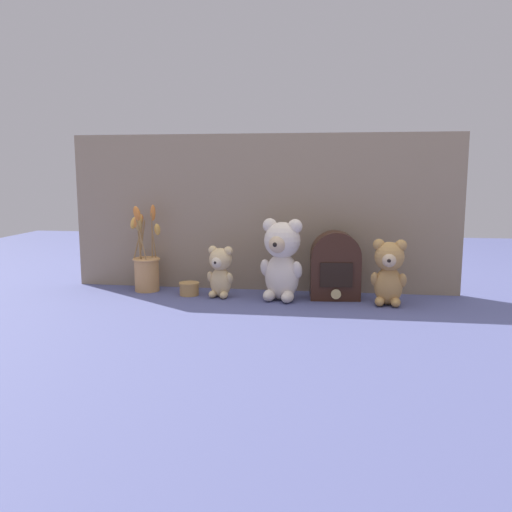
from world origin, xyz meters
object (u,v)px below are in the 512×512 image
at_px(teddy_bear_medium, 389,271).
at_px(vintage_radio, 335,266).
at_px(teddy_bear_small, 220,271).
at_px(decorative_tin_tall, 189,289).
at_px(teddy_bear_large, 282,258).
at_px(flower_vase, 146,266).

xyz_separation_m(teddy_bear_medium, vintage_radio, (-0.18, 0.07, 0.00)).
height_order(teddy_bear_small, decorative_tin_tall, teddy_bear_small).
distance_m(teddy_bear_medium, vintage_radio, 0.19).
relative_size(teddy_bear_large, vintage_radio, 1.19).
height_order(teddy_bear_medium, flower_vase, flower_vase).
height_order(teddy_bear_large, teddy_bear_small, teddy_bear_large).
relative_size(teddy_bear_large, teddy_bear_small, 1.55).
bearing_deg(teddy_bear_medium, vintage_radio, 159.97).
xyz_separation_m(teddy_bear_small, vintage_radio, (0.41, 0.03, 0.02)).
bearing_deg(teddy_bear_small, vintage_radio, 4.84).
height_order(teddy_bear_large, decorative_tin_tall, teddy_bear_large).
bearing_deg(vintage_radio, flower_vase, 177.89).
distance_m(flower_vase, decorative_tin_tall, 0.20).
xyz_separation_m(teddy_bear_large, vintage_radio, (0.19, 0.05, -0.03)).
bearing_deg(teddy_bear_small, flower_vase, 168.56).
bearing_deg(flower_vase, teddy_bear_medium, -5.89).
xyz_separation_m(teddy_bear_large, flower_vase, (-0.53, 0.07, -0.05)).
xyz_separation_m(teddy_bear_small, flower_vase, (-0.30, 0.06, -0.00)).
distance_m(teddy_bear_large, teddy_bear_medium, 0.37).
relative_size(teddy_bear_medium, decorative_tin_tall, 3.03).
relative_size(teddy_bear_large, flower_vase, 0.88).
height_order(teddy_bear_large, teddy_bear_medium, teddy_bear_large).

